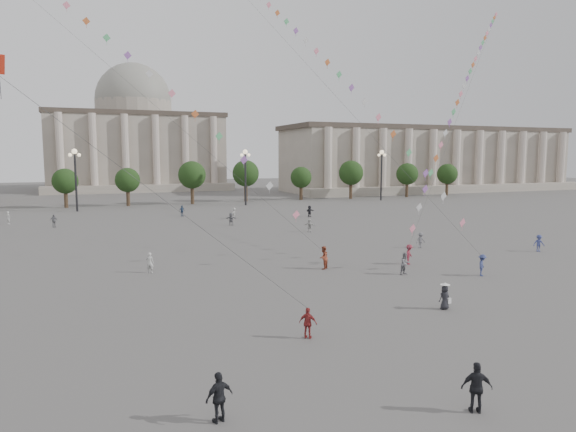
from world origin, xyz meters
name	(u,v)px	position (x,y,z in m)	size (l,w,h in m)	color
ground	(348,329)	(0.00, 0.00, 0.00)	(360.00, 360.00, 0.00)	#4F4C4A
hall_east	(430,159)	(75.00, 93.89, 8.43)	(84.00, 26.22, 17.20)	gray
hall_central	(135,139)	(0.00, 129.22, 14.23)	(48.30, 34.30, 35.50)	gray
tree_row	(160,177)	(0.00, 78.00, 5.39)	(137.12, 5.12, 8.00)	#38271C
lamp_post_mid_west	(75,168)	(-15.00, 70.00, 7.35)	(2.00, 0.90, 10.65)	#262628
lamp_post_mid_east	(245,167)	(15.00, 70.00, 7.35)	(2.00, 0.90, 10.65)	#262628
lamp_post_far_east	(382,166)	(45.00, 70.00, 7.35)	(2.00, 0.90, 10.65)	#262628
person_crowd_0	(182,211)	(0.51, 56.40, 0.86)	(1.01, 0.42, 1.72)	navy
person_crowd_4	(234,213)	(7.21, 50.12, 0.85)	(1.58, 0.50, 1.70)	white
person_crowd_6	(421,240)	(18.68, 19.37, 0.81)	(1.04, 0.60, 1.62)	#5D5C61
person_crowd_7	(310,225)	(12.54, 33.87, 0.81)	(1.51, 0.48, 1.63)	beige
person_crowd_8	(409,254)	(12.93, 13.04, 0.89)	(1.15, 0.66, 1.77)	maroon
person_crowd_9	(310,211)	(18.85, 48.24, 0.90)	(1.66, 0.53, 1.79)	black
person_crowd_10	(8,218)	(-23.62, 55.79, 0.89)	(0.65, 0.43, 1.78)	beige
person_crowd_12	(231,219)	(4.98, 43.42, 0.88)	(1.62, 0.52, 1.75)	slate
person_crowd_13	(150,263)	(-8.65, 17.97, 0.84)	(0.61, 0.40, 1.68)	#B5B6B2
person_crowd_14	(539,243)	(28.45, 13.44, 0.85)	(1.09, 0.63, 1.69)	#37407C
person_crowd_16	(54,221)	(-17.54, 50.07, 0.87)	(1.02, 0.43, 1.75)	slate
tourist_0	(308,323)	(-2.68, -0.58, 0.82)	(0.96, 0.40, 1.64)	maroon
tourist_1	(477,388)	(0.04, -10.00, 0.96)	(1.13, 0.47, 1.93)	black
tourist_4	(219,397)	(-9.02, -7.21, 0.93)	(1.09, 0.45, 1.86)	black
kite_flyer_0	(323,258)	(5.12, 14.07, 0.97)	(0.94, 0.74, 1.94)	brown
kite_flyer_1	(482,265)	(15.79, 7.24, 0.87)	(1.12, 0.64, 1.73)	navy
kite_flyer_2	(405,264)	(10.35, 9.85, 0.89)	(0.86, 0.67, 1.78)	slate
hat_person	(445,296)	(7.27, 1.02, 0.82)	(0.77, 0.60, 1.69)	black
kite_train_mid	(282,24)	(9.75, 36.10, 25.44)	(12.04, 54.14, 71.62)	#3F3F3F
kite_train_east	(468,79)	(31.78, 28.56, 18.97)	(40.54, 34.99, 63.31)	#3F3F3F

